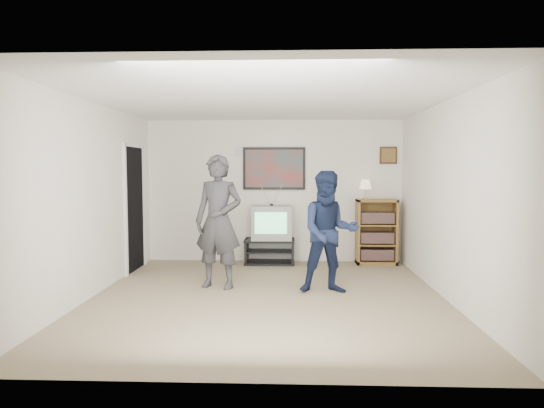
# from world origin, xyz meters

# --- Properties ---
(room_shell) EXTENTS (4.51, 5.00, 2.51)m
(room_shell) POSITION_xyz_m (0.00, 0.35, 1.25)
(room_shell) COLOR brown
(room_shell) RESTS_ON ground
(media_stand) EXTENTS (0.86, 0.48, 0.43)m
(media_stand) POSITION_xyz_m (-0.07, 2.23, 0.22)
(media_stand) COLOR black
(media_stand) RESTS_ON room_shell
(crt_television) EXTENTS (0.71, 0.61, 0.58)m
(crt_television) POSITION_xyz_m (-0.04, 2.23, 0.72)
(crt_television) COLOR gray
(crt_television) RESTS_ON media_stand
(bookshelf) EXTENTS (0.68, 0.39, 1.12)m
(bookshelf) POSITION_xyz_m (1.77, 2.28, 0.56)
(bookshelf) COLOR brown
(bookshelf) RESTS_ON room_shell
(table_lamp) EXTENTS (0.21, 0.21, 0.34)m
(table_lamp) POSITION_xyz_m (1.58, 2.30, 1.29)
(table_lamp) COLOR beige
(table_lamp) RESTS_ON bookshelf
(person_tall) EXTENTS (0.76, 0.60, 1.84)m
(person_tall) POSITION_xyz_m (-0.70, 0.50, 0.92)
(person_tall) COLOR #313134
(person_tall) RESTS_ON room_shell
(person_short) EXTENTS (0.83, 0.67, 1.62)m
(person_short) POSITION_xyz_m (0.80, 0.28, 0.81)
(person_short) COLOR #141D38
(person_short) RESTS_ON room_shell
(controller_left) EXTENTS (0.07, 0.12, 0.03)m
(controller_left) POSITION_xyz_m (-0.68, 0.71, 1.15)
(controller_left) COLOR white
(controller_left) RESTS_ON person_tall
(controller_right) EXTENTS (0.04, 0.11, 0.03)m
(controller_right) POSITION_xyz_m (0.79, 0.49, 1.15)
(controller_right) COLOR white
(controller_right) RESTS_ON person_short
(poster) EXTENTS (1.10, 0.03, 0.75)m
(poster) POSITION_xyz_m (0.00, 2.48, 1.65)
(poster) COLOR black
(poster) RESTS_ON room_shell
(air_vent) EXTENTS (0.28, 0.02, 0.14)m
(air_vent) POSITION_xyz_m (-0.55, 2.48, 1.95)
(air_vent) COLOR white
(air_vent) RESTS_ON room_shell
(small_picture) EXTENTS (0.30, 0.03, 0.30)m
(small_picture) POSITION_xyz_m (2.00, 2.48, 1.88)
(small_picture) COLOR #30200F
(small_picture) RESTS_ON room_shell
(doorway) EXTENTS (0.03, 0.85, 2.00)m
(doorway) POSITION_xyz_m (-2.23, 1.60, 1.00)
(doorway) COLOR black
(doorway) RESTS_ON room_shell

